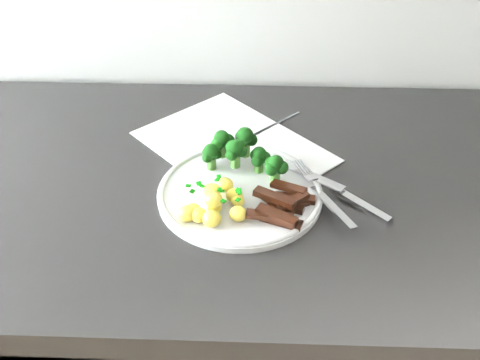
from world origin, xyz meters
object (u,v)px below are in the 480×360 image
(fork, at_px, (324,196))
(knife, at_px, (349,198))
(broccoli, at_px, (243,151))
(potatoes, at_px, (214,203))
(recipe_paper, at_px, (234,146))
(beef_strips, at_px, (283,205))
(plate, at_px, (240,192))

(fork, bearing_deg, knife, 12.98)
(broccoli, distance_m, potatoes, 0.11)
(potatoes, bearing_deg, knife, 10.58)
(recipe_paper, height_order, knife, knife)
(potatoes, height_order, knife, potatoes)
(beef_strips, bearing_deg, recipe_paper, 114.45)
(potatoes, height_order, beef_strips, potatoes)
(recipe_paper, height_order, plate, plate)
(broccoli, xyz_separation_m, knife, (0.16, -0.07, -0.03))
(recipe_paper, distance_m, broccoli, 0.09)
(broccoli, bearing_deg, beef_strips, -58.36)
(recipe_paper, xyz_separation_m, beef_strips, (0.08, -0.17, 0.02))
(recipe_paper, distance_m, knife, 0.23)
(plate, relative_size, beef_strips, 2.35)
(recipe_paper, bearing_deg, broccoli, -76.65)
(broccoli, bearing_deg, potatoes, -109.93)
(recipe_paper, height_order, beef_strips, beef_strips)
(beef_strips, relative_size, fork, 0.64)
(knife, bearing_deg, recipe_paper, 141.77)
(potatoes, bearing_deg, fork, 10.01)
(recipe_paper, height_order, fork, fork)
(potatoes, xyz_separation_m, beef_strips, (0.10, 0.00, -0.00))
(potatoes, relative_size, knife, 0.67)
(recipe_paper, bearing_deg, knife, -38.23)
(plate, relative_size, potatoes, 2.43)
(broccoli, height_order, fork, broccoli)
(potatoes, distance_m, knife, 0.20)
(recipe_paper, relative_size, fork, 2.25)
(broccoli, bearing_deg, recipe_paper, 103.35)
(recipe_paper, relative_size, plate, 1.49)
(broccoli, bearing_deg, plate, -91.80)
(potatoes, distance_m, fork, 0.16)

